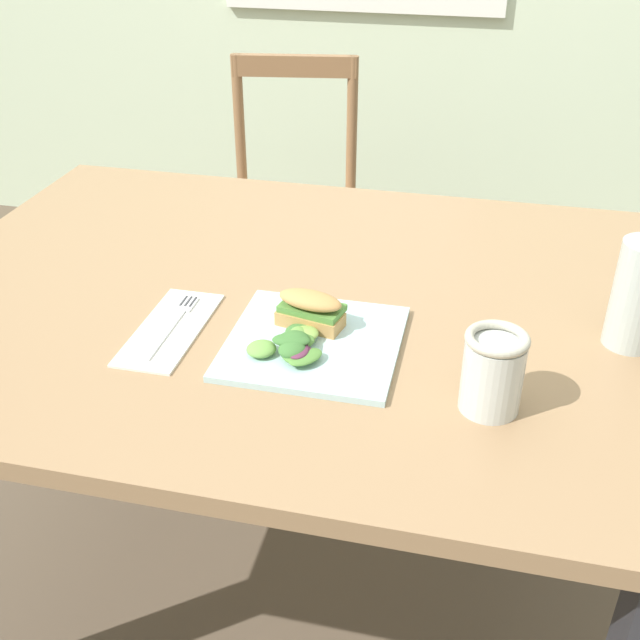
{
  "coord_description": "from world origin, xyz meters",
  "views": [
    {
      "loc": [
        0.33,
        -1.07,
        1.36
      ],
      "look_at": [
        0.1,
        -0.11,
        0.76
      ],
      "focal_mm": 42.98,
      "sensor_mm": 36.0,
      "label": 1
    }
  ],
  "objects_px": {
    "chair_wooden_far": "(292,211)",
    "plate_lunch": "(314,342)",
    "fork_on_napkin": "(174,321)",
    "sandwich_half_front": "(311,309)",
    "dining_table": "(286,350)",
    "bottle_cold_brew": "(638,298)",
    "mason_jar_iced_tea": "(492,375)"
  },
  "relations": [
    {
      "from": "plate_lunch",
      "to": "fork_on_napkin",
      "type": "relative_size",
      "value": 1.35
    },
    {
      "from": "dining_table",
      "to": "sandwich_half_front",
      "type": "height_order",
      "value": "sandwich_half_front"
    },
    {
      "from": "fork_on_napkin",
      "to": "dining_table",
      "type": "bearing_deg",
      "value": 45.62
    },
    {
      "from": "mason_jar_iced_tea",
      "to": "bottle_cold_brew",
      "type": "bearing_deg",
      "value": 46.38
    },
    {
      "from": "dining_table",
      "to": "mason_jar_iced_tea",
      "type": "bearing_deg",
      "value": -35.23
    },
    {
      "from": "dining_table",
      "to": "chair_wooden_far",
      "type": "height_order",
      "value": "chair_wooden_far"
    },
    {
      "from": "plate_lunch",
      "to": "fork_on_napkin",
      "type": "distance_m",
      "value": 0.22
    },
    {
      "from": "chair_wooden_far",
      "to": "plate_lunch",
      "type": "distance_m",
      "value": 1.22
    },
    {
      "from": "chair_wooden_far",
      "to": "bottle_cold_brew",
      "type": "bearing_deg",
      "value": -52.33
    },
    {
      "from": "sandwich_half_front",
      "to": "mason_jar_iced_tea",
      "type": "relative_size",
      "value": 0.96
    },
    {
      "from": "mason_jar_iced_tea",
      "to": "dining_table",
      "type": "bearing_deg",
      "value": 144.77
    },
    {
      "from": "dining_table",
      "to": "chair_wooden_far",
      "type": "relative_size",
      "value": 1.45
    },
    {
      "from": "dining_table",
      "to": "mason_jar_iced_tea",
      "type": "relative_size",
      "value": 11.22
    },
    {
      "from": "dining_table",
      "to": "fork_on_napkin",
      "type": "relative_size",
      "value": 6.8
    },
    {
      "from": "chair_wooden_far",
      "to": "sandwich_half_front",
      "type": "xyz_separation_m",
      "value": [
        0.33,
        -1.1,
        0.33
      ]
    },
    {
      "from": "bottle_cold_brew",
      "to": "plate_lunch",
      "type": "bearing_deg",
      "value": -166.11
    },
    {
      "from": "sandwich_half_front",
      "to": "dining_table",
      "type": "bearing_deg",
      "value": 122.79
    },
    {
      "from": "mason_jar_iced_tea",
      "to": "sandwich_half_front",
      "type": "bearing_deg",
      "value": 154.25
    },
    {
      "from": "dining_table",
      "to": "bottle_cold_brew",
      "type": "distance_m",
      "value": 0.57
    },
    {
      "from": "chair_wooden_far",
      "to": "plate_lunch",
      "type": "bearing_deg",
      "value": -73.28
    },
    {
      "from": "plate_lunch",
      "to": "fork_on_napkin",
      "type": "bearing_deg",
      "value": 177.57
    },
    {
      "from": "chair_wooden_far",
      "to": "fork_on_napkin",
      "type": "bearing_deg",
      "value": -84.0
    },
    {
      "from": "chair_wooden_far",
      "to": "plate_lunch",
      "type": "relative_size",
      "value": 3.47
    },
    {
      "from": "chair_wooden_far",
      "to": "fork_on_napkin",
      "type": "xyz_separation_m",
      "value": [
        0.12,
        -1.13,
        0.3
      ]
    },
    {
      "from": "plate_lunch",
      "to": "sandwich_half_front",
      "type": "xyz_separation_m",
      "value": [
        -0.01,
        0.04,
        0.03
      ]
    },
    {
      "from": "plate_lunch",
      "to": "mason_jar_iced_tea",
      "type": "height_order",
      "value": "mason_jar_iced_tea"
    },
    {
      "from": "bottle_cold_brew",
      "to": "chair_wooden_far",
      "type": "bearing_deg",
      "value": 127.67
    },
    {
      "from": "chair_wooden_far",
      "to": "fork_on_napkin",
      "type": "height_order",
      "value": "chair_wooden_far"
    },
    {
      "from": "dining_table",
      "to": "plate_lunch",
      "type": "distance_m",
      "value": 0.21
    },
    {
      "from": "dining_table",
      "to": "bottle_cold_brew",
      "type": "xyz_separation_m",
      "value": [
        0.54,
        -0.04,
        0.19
      ]
    },
    {
      "from": "mason_jar_iced_tea",
      "to": "plate_lunch",
      "type": "bearing_deg",
      "value": 160.29
    },
    {
      "from": "chair_wooden_far",
      "to": "bottle_cold_brew",
      "type": "height_order",
      "value": "bottle_cold_brew"
    }
  ]
}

